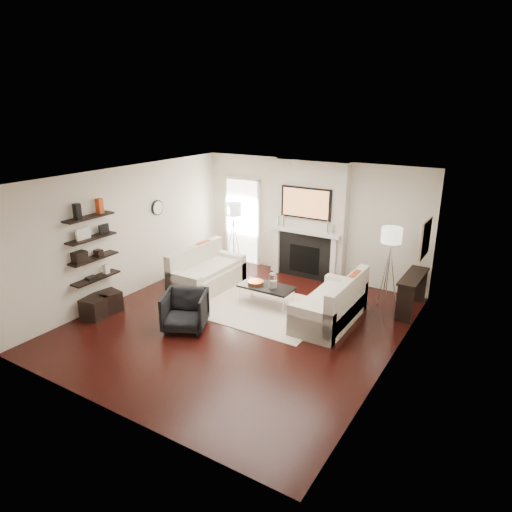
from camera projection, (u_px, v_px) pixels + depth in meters
The scene contains 71 objects.
room_envelope at pixel (238, 255), 8.04m from camera, with size 6.00×6.00×6.00m.
chimney_breast at pixel (308, 220), 10.36m from camera, with size 1.80×0.25×2.70m, color silver.
fireplace_surround at pixel (304, 256), 10.52m from camera, with size 1.30×0.02×1.04m, color black.
firebox at pixel (304, 259), 10.54m from camera, with size 0.75×0.02×0.65m, color black.
mantel_pilaster_l at pixel (277, 251), 10.84m from camera, with size 0.12×0.08×1.10m, color white.
mantel_pilaster_r at pixel (333, 261), 10.13m from camera, with size 0.12×0.08×1.10m, color white.
mantel_shelf at pixel (304, 232), 10.28m from camera, with size 1.70×0.18×0.07m, color white.
tv_body at pixel (306, 203), 10.09m from camera, with size 1.20×0.06×0.70m, color black.
tv_screen at pixel (305, 203), 10.07m from camera, with size 1.10×0.01×0.62m, color #BF723F.
candlestick_l_tall at pixel (283, 221), 10.51m from camera, with size 0.04×0.04×0.30m, color silver.
candlestick_l_short at pixel (278, 221), 10.58m from camera, with size 0.04×0.04×0.24m, color silver.
candlestick_r_tall at pixel (328, 227), 9.96m from camera, with size 0.04×0.04×0.30m, color silver.
candlestick_r_short at pixel (333, 229), 9.90m from camera, with size 0.04×0.04×0.24m, color silver.
hallway_panel at pixel (243, 222), 11.46m from camera, with size 0.90×0.02×2.10m, color white.
door_trim_l at pixel (227, 219), 11.68m from camera, with size 0.06×0.06×2.16m, color white.
door_trim_r at pixel (259, 224), 11.20m from camera, with size 0.06×0.06×2.16m, color white.
door_trim_top at pixel (242, 179), 11.09m from camera, with size 1.02×0.06×0.06m, color white.
rug at pixel (261, 308), 9.10m from camera, with size 2.60×2.00×0.01m, color beige.
loveseat_left_base at pixel (208, 280), 9.99m from camera, with size 0.85×1.80×0.42m, color beige.
loveseat_left_back at pixel (195, 263), 10.06m from camera, with size 0.18×1.80×0.80m, color beige.
loveseat_left_arm_n at pixel (184, 288), 9.31m from camera, with size 0.85×0.18×0.60m, color beige.
loveseat_left_arm_s at pixel (229, 265), 10.61m from camera, with size 0.85×0.18×0.60m, color beige.
loveseat_left_cushion at pixel (209, 269), 9.88m from camera, with size 0.63×1.44×0.10m, color beige.
pillow_left_orange at pixel (203, 251), 10.23m from camera, with size 0.10×0.42×0.42m, color #AD3C15.
pillow_left_charcoal at pixel (186, 259), 9.75m from camera, with size 0.10×0.40×0.40m, color black.
loveseat_right_base at pixel (329, 312), 8.47m from camera, with size 0.85×1.80×0.42m, color beige.
loveseat_right_back at pixel (347, 300), 8.20m from camera, with size 0.18×1.80×0.80m, color beige.
loveseat_right_arm_n at pixel (311, 324), 7.78m from camera, with size 0.85×0.18×0.60m, color beige.
loveseat_right_arm_s at pixel (345, 292), 9.09m from camera, with size 0.85×0.18×0.60m, color beige.
loveseat_right_cushion at pixel (327, 298), 8.41m from camera, with size 0.63×1.44×0.10m, color beige.
pillow_right_orange at pixel (354, 284), 8.38m from camera, with size 0.10×0.42×0.42m, color #AD3C15.
pillow_right_charcoal at pixel (342, 296), 7.90m from camera, with size 0.10×0.40×0.40m, color black.
coffee_table at pixel (266, 287), 9.10m from camera, with size 1.10×0.55×0.04m, color black.
coffee_leg_nw at pixel (240, 295), 9.24m from camera, with size 0.02×0.02×0.38m, color silver.
coffee_leg_ne at pixel (283, 306), 8.75m from camera, with size 0.02×0.02×0.38m, color silver.
coffee_leg_sw at pixel (251, 288), 9.60m from camera, with size 0.02×0.02×0.38m, color silver.
coffee_leg_se at pixel (294, 298), 9.10m from camera, with size 0.02×0.02×0.38m, color silver.
hurricane_glass at pixel (273, 281), 8.98m from camera, with size 0.17×0.17×0.29m, color white.
hurricane_candle at pixel (273, 284), 9.00m from camera, with size 0.11×0.11×0.16m, color white.
copper_bowl at pixel (256, 282), 9.21m from camera, with size 0.33×0.33×0.05m, color #CC5322.
armchair at pixel (185, 309), 8.18m from camera, with size 0.74×0.70×0.77m, color black.
lamp_left_post at pixel (234, 243), 11.26m from camera, with size 0.02×0.02×1.20m, color silver.
lamp_left_shade at pixel (233, 209), 10.99m from camera, with size 0.40×0.40×0.30m, color white.
lamp_left_leg_a at pixel (237, 244), 11.21m from camera, with size 0.02×0.02×1.25m, color silver.
lamp_left_leg_b at pixel (234, 242), 11.36m from camera, with size 0.02×0.02×1.25m, color silver.
lamp_left_leg_c at pixel (230, 243), 11.21m from camera, with size 0.02×0.02×1.25m, color silver.
lamp_right_post at pixel (388, 276), 9.12m from camera, with size 0.02×0.02×1.20m, color silver.
lamp_right_shade at pixel (392, 235), 8.85m from camera, with size 0.40×0.40×0.30m, color white.
lamp_right_leg_a at pixel (393, 277), 9.07m from camera, with size 0.02×0.02×1.25m, color silver.
lamp_right_leg_b at pixel (386, 274), 9.23m from camera, with size 0.02×0.02×1.25m, color silver.
lamp_right_leg_c at pixel (384, 277), 9.07m from camera, with size 0.02×0.02×1.25m, color silver.
console_top at pixel (414, 276), 8.75m from camera, with size 0.35×1.20×0.04m, color black.
console_leg_n at pixel (404, 304), 8.42m from camera, with size 0.30×0.04×0.71m, color black.
console_leg_s at pixel (418, 285), 9.31m from camera, with size 0.30×0.04×0.71m, color black.
wall_art at pixel (426, 239), 8.28m from camera, with size 0.03×0.70×0.70m, color #98774C.
shelf_bottom at pixel (96, 278), 8.74m from camera, with size 0.25×1.00×0.04m, color black.
shelf_lower at pixel (94, 258), 8.61m from camera, with size 0.25×1.00×0.04m, color black.
shelf_upper at pixel (91, 238), 8.48m from camera, with size 0.25×1.00×0.04m, color black.
shelf_top at pixel (89, 217), 8.36m from camera, with size 0.25×1.00×0.04m, color black.
decor_magfile_a at pixel (77, 211), 8.12m from camera, with size 0.12×0.10×0.28m, color black.
decor_magfile_b at pixel (99, 206), 8.52m from camera, with size 0.12×0.10×0.28m, color #AD3C15.
decor_frame_a at pixel (83, 234), 8.31m from camera, with size 0.04×0.30×0.22m, color white.
decor_frame_b at pixel (104, 229), 8.70m from camera, with size 0.04×0.22×0.18m, color black.
decor_wine_rack at pixel (80, 257), 8.33m from camera, with size 0.18×0.25×0.20m, color black.
decor_box_small at pixel (99, 253), 8.69m from camera, with size 0.15×0.12×0.12m, color black.
decor_books at pixel (91, 278), 8.64m from camera, with size 0.14×0.20×0.05m, color black.
decor_box_tall at pixel (106, 269), 8.91m from camera, with size 0.10×0.10×0.18m, color white.
clock_rim at pixel (157, 208), 10.01m from camera, with size 0.34×0.34×0.04m, color black.
clock_face at pixel (158, 208), 9.99m from camera, with size 0.29×0.29×0.01m, color white.
ottoman_near at pixel (109, 301), 8.92m from camera, with size 0.40×0.40×0.40m, color black.
ottoman_far at pixel (94, 308), 8.63m from camera, with size 0.40×0.40×0.40m, color black.
Camera 1 is at (4.26, -6.33, 3.91)m, focal length 32.00 mm.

